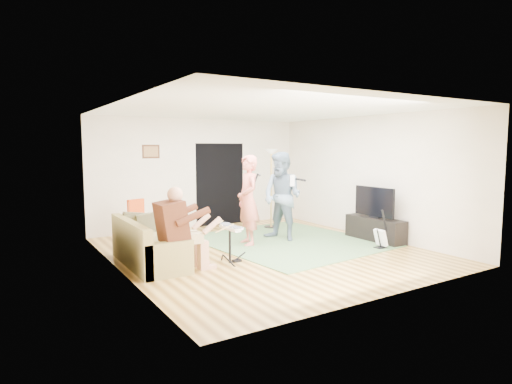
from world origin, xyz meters
TOP-DOWN VIEW (x-y plane):
  - floor at (0.00, 0.00)m, footprint 6.00×6.00m
  - walls at (0.00, 0.00)m, footprint 5.50×6.00m
  - ceiling at (0.00, 0.00)m, footprint 6.00×6.00m
  - window_blinds at (-2.74, 0.20)m, footprint 0.00×2.05m
  - doorway at (0.55, 2.99)m, footprint 2.10×0.00m
  - picture_frame at (-1.25, 2.99)m, footprint 0.42×0.03m
  - area_rug at (0.86, 0.44)m, footprint 3.54×3.90m
  - sofa at (-2.29, 0.25)m, footprint 0.80×1.94m
  - drummer at (-1.87, -0.40)m, footprint 0.90×0.50m
  - drum_kit at (-1.00, -0.40)m, footprint 0.36×0.65m
  - singer at (-0.02, 0.64)m, footprint 0.56×0.75m
  - microphone at (0.18, 0.64)m, footprint 0.06×0.06m
  - guitarist at (0.83, 0.63)m, footprint 0.98×1.11m
  - guitar_held at (1.03, 0.63)m, footprint 0.27×0.61m
  - guitar_spare at (2.04, -1.05)m, footprint 0.28×0.25m
  - torchiere_lamp at (1.42, 1.93)m, footprint 0.35×0.35m
  - dining_chair at (-1.87, 1.86)m, footprint 0.50×0.52m
  - tv_cabinet at (2.50, -0.48)m, footprint 0.40×1.40m
  - television at (2.45, -0.48)m, footprint 0.06×1.04m

SIDE VIEW (x-z plane):
  - floor at x=0.00m, z-range 0.00..0.00m
  - area_rug at x=0.86m, z-range 0.00..0.02m
  - guitar_spare at x=2.04m, z-range -0.17..0.61m
  - tv_cabinet at x=2.50m, z-range 0.00..0.50m
  - sofa at x=-2.29m, z-range -0.13..0.65m
  - drum_kit at x=-1.00m, z-range -0.04..0.63m
  - dining_chair at x=-1.87m, z-range -0.13..0.79m
  - drummer at x=-1.87m, z-range -0.15..1.23m
  - television at x=2.45m, z-range 0.54..1.16m
  - singer at x=-0.02m, z-range 0.00..1.85m
  - guitarist at x=0.83m, z-range 0.00..1.90m
  - doorway at x=0.55m, z-range 0.00..2.10m
  - guitar_held at x=1.03m, z-range 1.16..1.42m
  - torchiere_lamp at x=1.42m, z-range 0.36..2.31m
  - walls at x=0.00m, z-range 0.00..2.70m
  - microphone at x=0.18m, z-range 1.26..1.50m
  - window_blinds at x=-2.74m, z-range 0.53..2.58m
  - picture_frame at x=-1.25m, z-range 1.74..2.06m
  - ceiling at x=0.00m, z-range 2.70..2.70m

